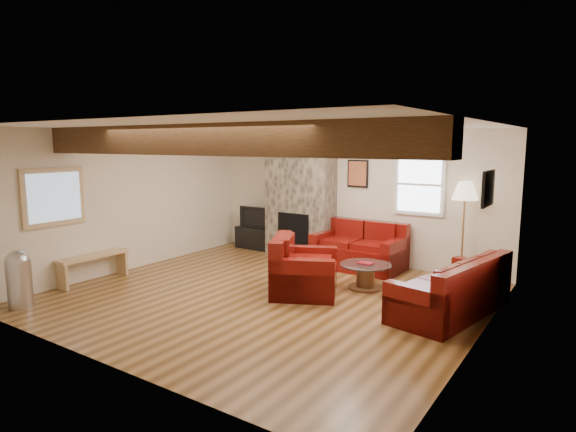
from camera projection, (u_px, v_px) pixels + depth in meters
name	position (u px, v px, depth m)	size (l,w,h in m)	color
room	(267.00, 214.00, 7.02)	(8.00, 8.00, 8.00)	#573817
oak_beam	(205.00, 140.00, 5.84)	(6.00, 0.36, 0.38)	black
chimney_breast	(300.00, 196.00, 9.63)	(1.40, 0.67, 2.50)	#39332C
back_window	(419.00, 184.00, 8.46)	(0.90, 0.08, 1.10)	white
hatch_window	(54.00, 197.00, 7.39)	(0.08, 1.00, 0.90)	tan
ceiling_dome	(351.00, 131.00, 7.09)	(0.40, 0.40, 0.18)	white
artwork_back	(358.00, 174.00, 9.10)	(0.42, 0.06, 0.52)	black
artwork_right	(487.00, 188.00, 5.57)	(0.06, 0.55, 0.42)	black
sofa_three	(451.00, 285.00, 6.43)	(1.99, 0.83, 0.77)	#450408
loveseat	(359.00, 246.00, 8.74)	(1.59, 0.92, 0.85)	#450408
armchair_red	(305.00, 265.00, 7.29)	(1.08, 0.94, 0.87)	#450408
coffee_table	(365.00, 276.00, 7.56)	(0.81, 0.81, 0.42)	#4D2D18
tv_cabinet	(257.00, 238.00, 10.42)	(0.94, 0.38, 0.47)	black
television	(257.00, 217.00, 10.35)	(0.78, 0.10, 0.45)	black
floor_lamp	(465.00, 196.00, 7.90)	(0.42, 0.42, 1.65)	#AB8347
pine_bench	(94.00, 268.00, 7.93)	(0.28, 1.21, 0.45)	tan
pedal_bin	(19.00, 279.00, 6.65)	(0.33, 0.33, 0.82)	#B5B5BB
coal_bucket	(294.00, 257.00, 9.00)	(0.33, 0.33, 0.31)	gray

